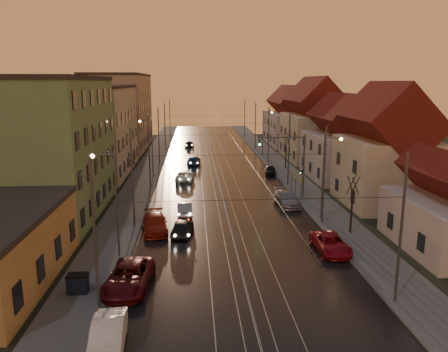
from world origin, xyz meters
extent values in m
plane|color=black|center=(0.00, 0.00, 0.00)|extent=(160.00, 160.00, 0.00)
cube|color=black|center=(0.00, 40.00, 0.02)|extent=(16.00, 120.00, 0.04)
cube|color=#4C4C4C|center=(-10.00, 40.00, 0.07)|extent=(4.00, 120.00, 0.15)
cube|color=#4C4C4C|center=(10.00, 40.00, 0.07)|extent=(4.00, 120.00, 0.15)
cube|color=gray|center=(-2.20, 40.00, 0.06)|extent=(0.06, 120.00, 0.03)
cube|color=gray|center=(-0.77, 40.00, 0.06)|extent=(0.06, 120.00, 0.03)
cube|color=gray|center=(0.77, 40.00, 0.06)|extent=(0.06, 120.00, 0.03)
cube|color=gray|center=(2.20, 40.00, 0.06)|extent=(0.06, 120.00, 0.03)
cube|color=#588353|center=(-17.50, 14.00, 6.50)|extent=(10.00, 18.00, 13.00)
cube|color=tan|center=(-17.50, 34.00, 6.00)|extent=(10.00, 20.00, 12.00)
cube|color=#967B61|center=(-17.50, 58.00, 7.00)|extent=(10.00, 24.00, 14.00)
cube|color=beige|center=(17.00, 15.00, 3.50)|extent=(8.50, 10.00, 7.00)
pyramid|color=#501812|center=(17.00, 15.00, 8.90)|extent=(8.67, 10.20, 3.80)
cube|color=beige|center=(17.00, 28.00, 3.00)|extent=(9.00, 12.00, 6.00)
pyramid|color=#501812|center=(17.00, 28.00, 7.60)|extent=(9.18, 12.24, 3.20)
cube|color=beige|center=(17.00, 43.00, 3.75)|extent=(9.00, 14.00, 7.50)
pyramid|color=#501812|center=(17.00, 43.00, 9.50)|extent=(9.18, 14.28, 4.00)
cube|color=beige|center=(17.00, 61.00, 3.25)|extent=(9.00, 16.00, 6.50)
pyramid|color=#501812|center=(17.00, 61.00, 8.25)|extent=(9.18, 16.32, 3.50)
cylinder|color=#595B60|center=(-8.60, -6.00, 4.50)|extent=(0.16, 0.16, 9.00)
cylinder|color=#595B60|center=(8.60, -6.00, 4.50)|extent=(0.16, 0.16, 9.00)
cylinder|color=#595B60|center=(-8.60, 9.00, 4.50)|extent=(0.16, 0.16, 9.00)
cylinder|color=#595B60|center=(8.60, 9.00, 4.50)|extent=(0.16, 0.16, 9.00)
cylinder|color=#595B60|center=(-8.60, 24.00, 4.50)|extent=(0.16, 0.16, 9.00)
cylinder|color=#595B60|center=(8.60, 24.00, 4.50)|extent=(0.16, 0.16, 9.00)
cylinder|color=#595B60|center=(-8.60, 39.00, 4.50)|extent=(0.16, 0.16, 9.00)
cylinder|color=#595B60|center=(8.60, 39.00, 4.50)|extent=(0.16, 0.16, 9.00)
cylinder|color=#595B60|center=(-8.60, 54.00, 4.50)|extent=(0.16, 0.16, 9.00)
cylinder|color=#595B60|center=(8.60, 54.00, 4.50)|extent=(0.16, 0.16, 9.00)
cylinder|color=#595B60|center=(-8.60, 72.00, 4.50)|extent=(0.16, 0.16, 9.00)
cylinder|color=#595B60|center=(8.60, 72.00, 4.50)|extent=(0.16, 0.16, 9.00)
cylinder|color=#595B60|center=(-8.80, 2.00, 4.00)|extent=(0.14, 0.14, 8.00)
cylinder|color=#595B60|center=(-9.60, 2.00, 7.80)|extent=(1.60, 0.10, 0.10)
sphere|color=#FFD88C|center=(-10.32, 2.00, 7.70)|extent=(0.32, 0.32, 0.32)
cylinder|color=#595B60|center=(8.80, 10.00, 4.00)|extent=(0.14, 0.14, 8.00)
cylinder|color=#595B60|center=(9.60, 10.00, 7.80)|extent=(1.60, 0.10, 0.10)
sphere|color=#FFD88C|center=(10.32, 10.00, 7.70)|extent=(0.32, 0.32, 0.32)
cylinder|color=#595B60|center=(-8.80, 30.00, 4.00)|extent=(0.14, 0.14, 8.00)
cylinder|color=#595B60|center=(-9.60, 30.00, 7.80)|extent=(1.60, 0.10, 0.10)
sphere|color=#FFD88C|center=(-10.32, 30.00, 7.70)|extent=(0.32, 0.32, 0.32)
cylinder|color=#595B60|center=(8.80, 46.00, 4.00)|extent=(0.14, 0.14, 8.00)
cylinder|color=#595B60|center=(9.60, 46.00, 7.80)|extent=(1.60, 0.10, 0.10)
sphere|color=#FFD88C|center=(10.32, 46.00, 7.70)|extent=(0.32, 0.32, 0.32)
cylinder|color=#595B60|center=(9.00, 18.00, 3.60)|extent=(0.20, 0.20, 7.20)
cylinder|color=#595B60|center=(6.40, 18.00, 6.90)|extent=(5.20, 0.14, 0.14)
imported|color=black|center=(4.00, 18.00, 6.30)|extent=(0.15, 0.18, 0.90)
sphere|color=#19FF3F|center=(4.00, 17.88, 6.15)|extent=(0.20, 0.20, 0.20)
cylinder|color=black|center=(-10.20, 20.00, 1.75)|extent=(0.18, 0.18, 3.50)
cylinder|color=black|center=(-9.97, 20.09, 4.30)|extent=(0.37, 0.92, 1.61)
cylinder|color=black|center=(-10.29, 20.23, 4.30)|extent=(0.91, 0.40, 1.61)
cylinder|color=black|center=(-10.43, 19.91, 4.30)|extent=(0.37, 0.92, 1.61)
cylinder|color=black|center=(-10.07, 19.78, 4.30)|extent=(0.84, 0.54, 1.62)
cylinder|color=black|center=(10.20, 6.00, 1.75)|extent=(0.18, 0.18, 3.50)
cylinder|color=black|center=(10.43, 6.09, 4.30)|extent=(0.37, 0.92, 1.61)
cylinder|color=black|center=(10.11, 6.23, 4.30)|extent=(0.91, 0.40, 1.61)
cylinder|color=black|center=(9.97, 5.91, 4.30)|extent=(0.37, 0.92, 1.61)
cylinder|color=black|center=(10.32, 5.78, 4.30)|extent=(0.84, 0.54, 1.62)
cylinder|color=black|center=(10.40, 34.00, 1.75)|extent=(0.18, 0.18, 3.50)
cylinder|color=black|center=(10.63, 34.09, 4.30)|extent=(0.37, 0.92, 1.61)
cylinder|color=black|center=(10.31, 34.23, 4.30)|extent=(0.91, 0.40, 1.61)
cylinder|color=black|center=(10.17, 33.91, 4.30)|extent=(0.37, 0.92, 1.61)
cylinder|color=black|center=(10.53, 33.78, 4.30)|extent=(0.84, 0.54, 1.62)
imported|color=black|center=(-4.24, 6.69, 0.70)|extent=(2.11, 4.26, 1.40)
imported|color=#AAABB0|center=(-4.16, 12.39, 0.64)|extent=(1.61, 3.97, 1.28)
imported|color=white|center=(-4.46, 27.85, 0.64)|extent=(2.47, 4.74, 1.28)
imported|color=navy|center=(-3.23, 39.29, 0.68)|extent=(2.28, 4.81, 1.36)
imported|color=black|center=(-4.16, 58.24, 0.66)|extent=(2.03, 4.04, 1.32)
imported|color=white|center=(-7.45, -9.51, 0.74)|extent=(1.86, 4.56, 1.47)
imported|color=#590F17|center=(-7.37, -3.06, 0.77)|extent=(3.07, 5.77, 1.54)
imported|color=#AA2411|center=(-6.63, 7.67, 0.74)|extent=(2.73, 5.32, 1.48)
imported|color=#97979C|center=(-7.10, 10.04, 0.61)|extent=(1.76, 3.70, 1.22)
imported|color=#AD111F|center=(7.24, 2.10, 0.67)|extent=(2.35, 4.88, 1.34)
imported|color=#A2A2A7|center=(6.65, 15.16, 0.74)|extent=(2.29, 5.21, 1.49)
imported|color=black|center=(7.60, 31.00, 0.62)|extent=(1.92, 3.82, 1.25)
cube|color=black|center=(-10.37, -3.65, 0.70)|extent=(1.20, 0.80, 1.10)
camera|label=1|loc=(-3.12, -28.93, 12.81)|focal=35.00mm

